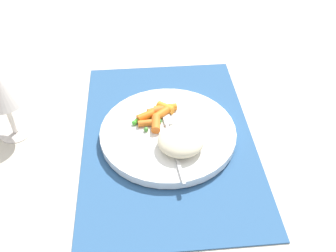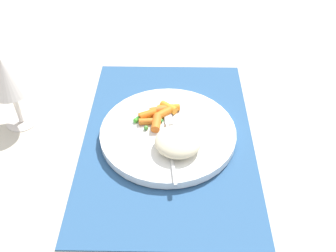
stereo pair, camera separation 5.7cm
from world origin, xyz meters
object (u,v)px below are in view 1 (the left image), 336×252
object	(u,v)px
plate	(168,133)
fork	(170,136)
rice_mound	(181,141)
carrot_portion	(158,114)

from	to	relation	value
plate	fork	distance (m)	0.03
rice_mound	carrot_portion	size ratio (longest dim) A/B	1.01
rice_mound	fork	bearing A→B (deg)	31.89
rice_mound	carrot_portion	distance (m)	0.10
plate	fork	xyz separation A→B (m)	(-0.02, -0.00, 0.01)
plate	fork	size ratio (longest dim) A/B	1.36
carrot_portion	plate	bearing A→B (deg)	-155.57
plate	fork	bearing A→B (deg)	-173.74
plate	carrot_portion	bearing A→B (deg)	24.43
plate	rice_mound	xyz separation A→B (m)	(-0.05, -0.02, 0.03)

